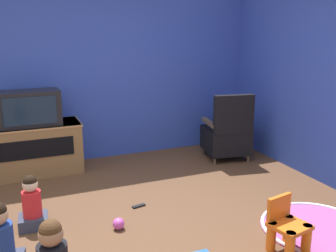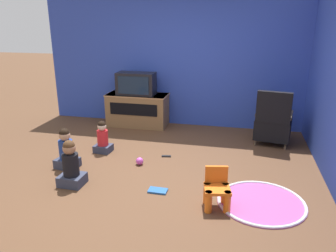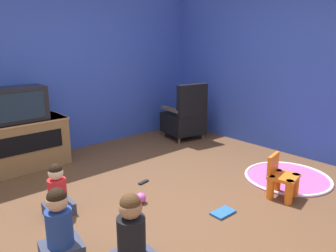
% 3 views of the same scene
% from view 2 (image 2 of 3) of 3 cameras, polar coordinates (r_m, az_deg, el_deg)
% --- Properties ---
extents(ground_plane, '(30.00, 30.00, 0.00)m').
position_cam_2_polar(ground_plane, '(4.85, -1.44, -7.97)').
color(ground_plane, brown).
extents(wall_back, '(5.42, 0.12, 2.73)m').
position_cam_2_polar(wall_back, '(6.79, 1.11, 11.66)').
color(wall_back, '#2D47B2').
rests_on(wall_back, ground_plane).
extents(tv_cabinet, '(1.25, 0.55, 0.67)m').
position_cam_2_polar(tv_cabinet, '(6.83, -5.31, 2.91)').
color(tv_cabinet, brown).
rests_on(tv_cabinet, ground_plane).
extents(television, '(0.77, 0.38, 0.45)m').
position_cam_2_polar(television, '(6.66, -5.57, 7.34)').
color(television, black).
rests_on(television, tv_cabinet).
extents(black_armchair, '(0.70, 0.72, 0.99)m').
position_cam_2_polar(black_armchair, '(6.08, 17.83, 0.33)').
color(black_armchair, brown).
rests_on(black_armchair, ground_plane).
extents(yellow_kid_chair, '(0.35, 0.34, 0.48)m').
position_cam_2_polar(yellow_kid_chair, '(3.97, 8.50, -11.22)').
color(yellow_kid_chair, orange).
rests_on(yellow_kid_chair, ground_plane).
extents(play_mat, '(1.07, 1.07, 0.04)m').
position_cam_2_polar(play_mat, '(4.25, 15.92, -12.64)').
color(play_mat, '#A54C8C').
rests_on(play_mat, ground_plane).
extents(child_watching_left, '(0.33, 0.29, 0.64)m').
position_cam_2_polar(child_watching_left, '(4.57, -16.56, -6.67)').
color(child_watching_left, '#33384C').
rests_on(child_watching_left, ground_plane).
extents(child_watching_center, '(0.29, 0.26, 0.54)m').
position_cam_2_polar(child_watching_center, '(5.57, -11.31, -2.17)').
color(child_watching_center, '#33384C').
rests_on(child_watching_center, ground_plane).
extents(child_watching_right, '(0.36, 0.33, 0.62)m').
position_cam_2_polar(child_watching_right, '(5.11, -17.31, -4.13)').
color(child_watching_right, '#33384C').
rests_on(child_watching_right, ground_plane).
extents(toy_ball, '(0.11, 0.11, 0.11)m').
position_cam_2_polar(toy_ball, '(5.07, -4.97, -6.11)').
color(toy_ball, '#CC4CB2').
rests_on(toy_ball, ground_plane).
extents(book, '(0.25, 0.15, 0.02)m').
position_cam_2_polar(book, '(4.33, -1.79, -11.18)').
color(book, '#235699').
rests_on(book, ground_plane).
extents(remote_control, '(0.16, 0.07, 0.02)m').
position_cam_2_polar(remote_control, '(5.34, -0.30, -5.28)').
color(remote_control, black).
rests_on(remote_control, ground_plane).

